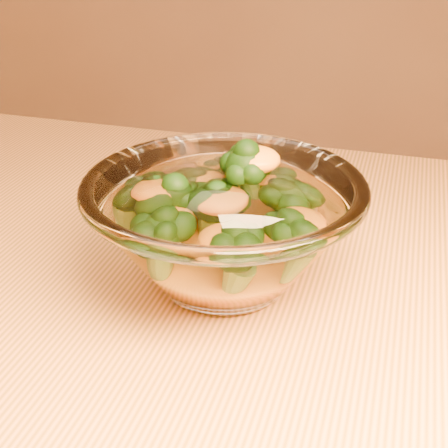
{
  "coord_description": "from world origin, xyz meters",
  "views": [
    {
      "loc": [
        0.08,
        -0.35,
        1.03
      ],
      "look_at": [
        -0.04,
        0.07,
        0.81
      ],
      "focal_mm": 50.0,
      "sensor_mm": 36.0,
      "label": 1
    }
  ],
  "objects": [
    {
      "name": "cheese_sauce",
      "position": [
        -0.04,
        0.07,
        0.78
      ],
      "size": [
        0.11,
        0.11,
        0.03
      ],
      "primitive_type": "ellipsoid",
      "color": "orange",
      "rests_on": "glass_bowl"
    },
    {
      "name": "table",
      "position": [
        0.0,
        0.0,
        0.65
      ],
      "size": [
        1.2,
        0.8,
        0.75
      ],
      "color": "#D57F40",
      "rests_on": "ground"
    },
    {
      "name": "broccoli_heap",
      "position": [
        -0.04,
        0.07,
        0.82
      ],
      "size": [
        0.16,
        0.15,
        0.09
      ],
      "color": "black",
      "rests_on": "cheese_sauce"
    },
    {
      "name": "glass_bowl",
      "position": [
        -0.04,
        0.07,
        0.8
      ],
      "size": [
        0.22,
        0.22,
        0.1
      ],
      "color": "white",
      "rests_on": "table"
    }
  ]
}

